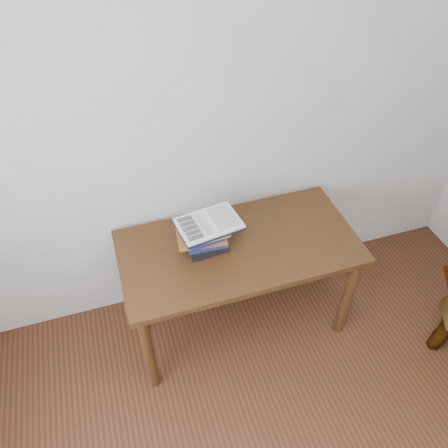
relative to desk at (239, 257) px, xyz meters
name	(u,v)px	position (x,y,z in m)	size (l,w,h in m)	color
desk	(239,257)	(0.00, 0.00, 0.00)	(1.33, 0.66, 0.71)	#4B2812
book_stack	(204,235)	(-0.19, 0.04, 0.19)	(0.27, 0.21, 0.18)	black
open_book	(209,224)	(-0.17, 0.02, 0.29)	(0.35, 0.27, 0.03)	black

